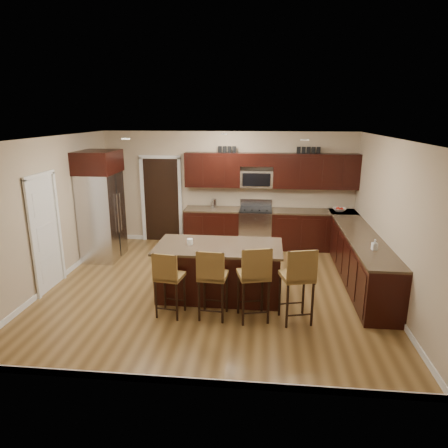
# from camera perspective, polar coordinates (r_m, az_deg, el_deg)

# --- Properties ---
(floor) EXTENTS (6.00, 6.00, 0.00)m
(floor) POSITION_cam_1_polar(r_m,az_deg,el_deg) (7.43, -1.40, -9.08)
(floor) COLOR brown
(floor) RESTS_ON ground
(ceiling) EXTENTS (6.00, 6.00, 0.00)m
(ceiling) POSITION_cam_1_polar(r_m,az_deg,el_deg) (6.77, -1.55, 12.19)
(ceiling) COLOR silver
(ceiling) RESTS_ON wall_back
(wall_back) EXTENTS (6.00, 0.00, 6.00)m
(wall_back) POSITION_cam_1_polar(r_m,az_deg,el_deg) (9.65, 0.61, 5.09)
(wall_back) COLOR tan
(wall_back) RESTS_ON floor
(wall_left) EXTENTS (0.00, 5.50, 5.50)m
(wall_left) POSITION_cam_1_polar(r_m,az_deg,el_deg) (7.93, -23.51, 1.52)
(wall_left) COLOR tan
(wall_left) RESTS_ON floor
(wall_right) EXTENTS (0.00, 5.50, 5.50)m
(wall_right) POSITION_cam_1_polar(r_m,az_deg,el_deg) (7.25, 22.77, 0.37)
(wall_right) COLOR tan
(wall_right) RESTS_ON floor
(base_cabinets) EXTENTS (4.02, 3.96, 0.92)m
(base_cabinets) POSITION_cam_1_polar(r_m,az_deg,el_deg) (8.63, 12.46, -2.64)
(base_cabinets) COLOR black
(base_cabinets) RESTS_ON floor
(upper_cabinets) EXTENTS (4.00, 0.33, 0.80)m
(upper_cabinets) POSITION_cam_1_polar(r_m,az_deg,el_deg) (9.38, 6.94, 7.71)
(upper_cabinets) COLOR black
(upper_cabinets) RESTS_ON wall_back
(range) EXTENTS (0.76, 0.64, 1.11)m
(range) POSITION_cam_1_polar(r_m,az_deg,el_deg) (9.52, 4.50, -0.52)
(range) COLOR silver
(range) RESTS_ON floor
(microwave) EXTENTS (0.76, 0.31, 0.40)m
(microwave) POSITION_cam_1_polar(r_m,az_deg,el_deg) (9.43, 4.67, 6.46)
(microwave) COLOR silver
(microwave) RESTS_ON upper_cabinets
(doorway) EXTENTS (0.85, 0.03, 2.06)m
(doorway) POSITION_cam_1_polar(r_m,az_deg,el_deg) (9.98, -8.90, 3.38)
(doorway) COLOR black
(doorway) RESTS_ON floor
(pantry_door) EXTENTS (0.03, 0.80, 2.04)m
(pantry_door) POSITION_cam_1_polar(r_m,az_deg,el_deg) (7.75, -24.18, -1.39)
(pantry_door) COLOR white
(pantry_door) RESTS_ON floor
(letter_decor) EXTENTS (2.20, 0.03, 0.15)m
(letter_decor) POSITION_cam_1_polar(r_m,az_deg,el_deg) (9.32, 6.14, 10.50)
(letter_decor) COLOR black
(letter_decor) RESTS_ON upper_cabinets
(island) EXTENTS (2.16, 1.14, 0.92)m
(island) POSITION_cam_1_polar(r_m,az_deg,el_deg) (6.99, -0.72, -6.88)
(island) COLOR black
(island) RESTS_ON floor
(stool_left) EXTENTS (0.46, 0.46, 1.07)m
(stool_left) POSITION_cam_1_polar(r_m,az_deg,el_deg) (6.25, -7.98, -7.46)
(stool_left) COLOR olive
(stool_left) RESTS_ON floor
(stool_mid) EXTENTS (0.46, 0.46, 1.14)m
(stool_mid) POSITION_cam_1_polar(r_m,az_deg,el_deg) (6.11, -1.72, -7.45)
(stool_mid) COLOR olive
(stool_mid) RESTS_ON floor
(stool_right) EXTENTS (0.55, 0.55, 1.21)m
(stool_right) POSITION_cam_1_polar(r_m,az_deg,el_deg) (6.04, 4.39, -7.29)
(stool_right) COLOR olive
(stool_right) RESTS_ON floor
(refrigerator) EXTENTS (0.79, 1.00, 2.35)m
(refrigerator) POSITION_cam_1_polar(r_m,az_deg,el_deg) (8.99, -17.14, 2.66)
(refrigerator) COLOR silver
(refrigerator) RESTS_ON floor
(floor_mat) EXTENTS (1.02, 0.69, 0.01)m
(floor_mat) POSITION_cam_1_polar(r_m,az_deg,el_deg) (8.51, 3.92, -5.80)
(floor_mat) COLOR brown
(floor_mat) RESTS_ON floor
(fruit_bowl) EXTENTS (0.33, 0.33, 0.08)m
(fruit_bowl) POSITION_cam_1_polar(r_m,az_deg,el_deg) (9.56, 16.15, 1.97)
(fruit_bowl) COLOR silver
(fruit_bowl) RESTS_ON base_cabinets
(soap_bottle) EXTENTS (0.09, 0.10, 0.18)m
(soap_bottle) POSITION_cam_1_polar(r_m,az_deg,el_deg) (7.02, 20.71, -2.77)
(soap_bottle) COLOR #B2B2B2
(soap_bottle) RESTS_ON base_cabinets
(canister_tall) EXTENTS (0.12, 0.12, 0.23)m
(canister_tall) POSITION_cam_1_polar(r_m,az_deg,el_deg) (9.46, -1.42, 2.92)
(canister_tall) COLOR silver
(canister_tall) RESTS_ON base_cabinets
(canister_short) EXTENTS (0.11, 0.11, 0.15)m
(canister_short) POSITION_cam_1_polar(r_m,az_deg,el_deg) (9.47, -1.58, 2.69)
(canister_short) COLOR silver
(canister_short) RESTS_ON base_cabinets
(island_jar) EXTENTS (0.10, 0.10, 0.10)m
(island_jar) POSITION_cam_1_polar(r_m,az_deg,el_deg) (6.87, -4.88, -2.53)
(island_jar) COLOR white
(island_jar) RESTS_ON island
(stool_extra) EXTENTS (0.55, 0.55, 1.21)m
(stool_extra) POSITION_cam_1_polar(r_m,az_deg,el_deg) (6.06, 10.59, -7.43)
(stool_extra) COLOR olive
(stool_extra) RESTS_ON floor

